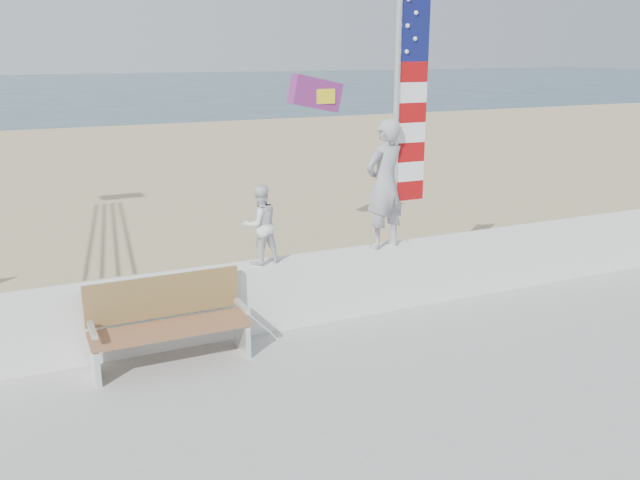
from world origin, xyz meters
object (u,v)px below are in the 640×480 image
Objects in this scene: bench at (168,320)px; flag at (405,106)px; adult at (385,184)px; child at (260,225)px.

flag is (3.38, 0.45, 2.30)m from bench.
adult is 0.97× the size of bench.
flag reaches higher than adult.
flag reaches higher than child.
adult reaches higher than bench.
adult is at bearing 8.33° from bench.
child is at bearing 179.99° from flag.
bench is (-1.31, -0.45, -0.90)m from child.
child is 2.50m from flag.
bench is at bearing 9.41° from child.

